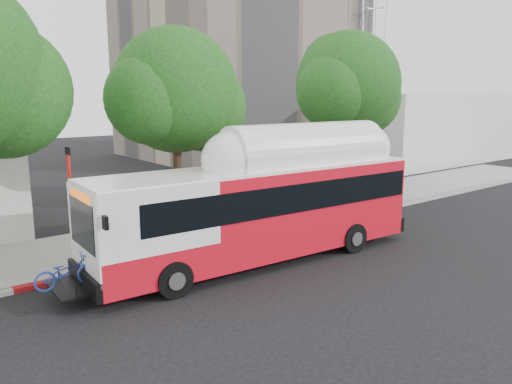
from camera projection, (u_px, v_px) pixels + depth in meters
ground at (293, 272)px, 17.05m from camera, size 120.00×120.00×0.00m
sidewalk at (194, 230)px, 22.05m from camera, size 60.00×5.00×0.15m
curb_strip at (228, 243)px, 20.05m from camera, size 60.00×0.30×0.15m
red_curb_segment at (160, 258)px, 18.22m from camera, size 10.00×0.32×0.16m
street_tree_mid at (183, 96)px, 20.23m from camera, size 5.75×5.00×8.62m
street_tree_right at (352, 89)px, 26.10m from camera, size 6.21×5.40×9.18m
horizon_block at (414, 126)px, 47.03m from camera, size 20.00×12.00×6.00m
transit_bus at (262, 211)px, 17.86m from camera, size 13.49×3.37×3.96m
signal_pole at (72, 210)px, 16.46m from camera, size 0.12×0.41×4.29m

